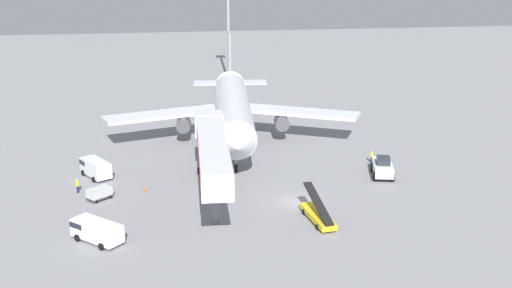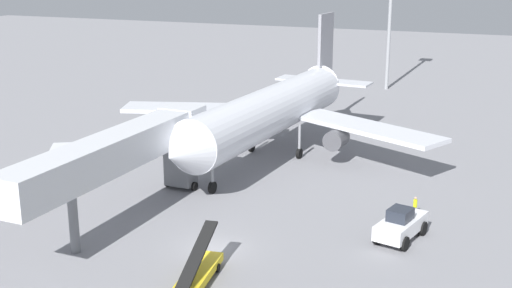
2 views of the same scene
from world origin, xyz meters
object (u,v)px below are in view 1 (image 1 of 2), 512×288
baggage_cart_mid_left (99,193)px  airplane_at_gate (233,108)px  service_van_near_left (96,230)px  ground_crew_worker_midground (77,185)px  jet_bridge (212,149)px  service_van_mid_center (95,167)px  pushback_tug (383,167)px  ground_crew_worker_foreground (372,156)px  belt_loader_truck (318,214)px  safety_cone_alpha (145,188)px

baggage_cart_mid_left → airplane_at_gate: bearing=48.5°
service_van_near_left → ground_crew_worker_midground: 13.63m
jet_bridge → service_van_mid_center: (-13.59, 9.30, -4.61)m
service_van_near_left → pushback_tug: bearing=22.1°
ground_crew_worker_foreground → ground_crew_worker_midground: size_ratio=0.98×
ground_crew_worker_foreground → jet_bridge: bearing=-156.4°
service_van_near_left → baggage_cart_mid_left: service_van_near_left is taller
service_van_mid_center → airplane_at_gate: bearing=32.8°
jet_bridge → pushback_tug: bearing=11.3°
jet_bridge → ground_crew_worker_midground: size_ratio=13.60×
airplane_at_gate → ground_crew_worker_midground: size_ratio=22.34×
belt_loader_truck → ground_crew_worker_midground: size_ratio=3.85×
belt_loader_truck → service_van_near_left: belt_loader_truck is taller
airplane_at_gate → service_van_near_left: 34.79m
service_van_mid_center → safety_cone_alpha: 8.38m
belt_loader_truck → ground_crew_worker_midground: (-25.25, 11.87, 0.16)m
belt_loader_truck → baggage_cart_mid_left: 24.51m
airplane_at_gate → service_van_near_left: airplane_at_gate is taller
service_van_mid_center → ground_crew_worker_midground: 5.49m
pushback_tug → safety_cone_alpha: bearing=-178.7°
service_van_mid_center → baggage_cart_mid_left: bearing=-81.9°
belt_loader_truck → service_van_mid_center: bearing=144.1°
belt_loader_truck → safety_cone_alpha: belt_loader_truck is taller
airplane_at_gate → belt_loader_truck: size_ratio=5.81×
airplane_at_gate → safety_cone_alpha: bearing=-124.9°
pushback_tug → ground_crew_worker_midground: size_ratio=3.29×
service_van_mid_center → ground_crew_worker_midground: size_ratio=3.01×
pushback_tug → belt_loader_truck: 16.39m
belt_loader_truck → airplane_at_gate: bearing=100.6°
airplane_at_gate → belt_loader_truck: airplane_at_gate is taller
jet_bridge → belt_loader_truck: (10.10, -7.82, -5.06)m
pushback_tug → service_van_mid_center: size_ratio=1.09×
service_van_mid_center → service_van_near_left: 18.57m
baggage_cart_mid_left → pushback_tug: bearing=4.4°
service_van_near_left → service_van_mid_center: bearing=95.1°
jet_bridge → belt_loader_truck: size_ratio=3.54×
service_van_mid_center → jet_bridge: bearing=-34.4°
pushback_tug → service_van_near_left: bearing=-157.9°
safety_cone_alpha → jet_bridge: bearing=-25.7°
pushback_tug → service_van_near_left: 35.75m
jet_bridge → ground_crew_worker_midground: bearing=165.0°
safety_cone_alpha → baggage_cart_mid_left: bearing=-158.6°
pushback_tug → ground_crew_worker_foreground: (0.29, 5.12, -0.28)m
service_van_mid_center → pushback_tug: bearing=-8.3°
airplane_at_gate → belt_loader_truck: (5.40, -28.92, -4.35)m
belt_loader_truck → ground_crew_worker_foreground: 20.61m
service_van_near_left → ground_crew_worker_midground: (-3.20, 13.25, -0.24)m
baggage_cart_mid_left → safety_cone_alpha: bearing=21.4°
airplane_at_gate → jet_bridge: bearing=-102.5°
jet_bridge → safety_cone_alpha: bearing=154.3°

